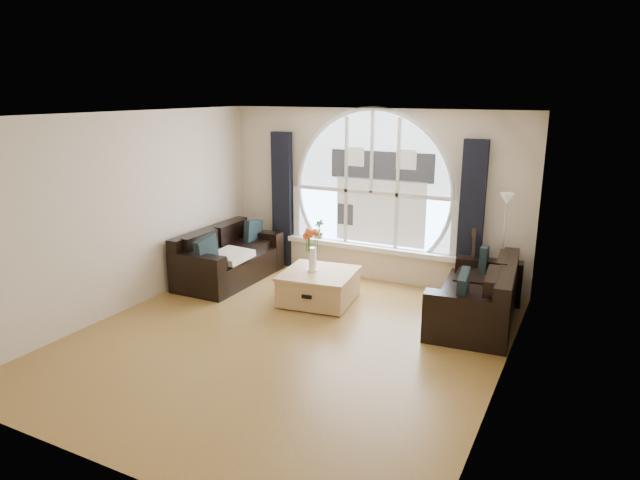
% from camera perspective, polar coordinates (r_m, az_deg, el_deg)
% --- Properties ---
extents(ground, '(5.00, 5.50, 0.01)m').
position_cam_1_polar(ground, '(6.98, -3.40, -10.08)').
color(ground, brown).
rests_on(ground, ground).
extents(ceiling, '(5.00, 5.50, 0.01)m').
position_cam_1_polar(ceiling, '(6.33, -3.78, 12.64)').
color(ceiling, silver).
rests_on(ceiling, ground).
extents(wall_back, '(5.00, 0.01, 2.70)m').
position_cam_1_polar(wall_back, '(8.95, 5.39, 4.60)').
color(wall_back, beige).
rests_on(wall_back, ground).
extents(wall_front, '(5.00, 0.01, 2.70)m').
position_cam_1_polar(wall_front, '(4.50, -21.74, -7.07)').
color(wall_front, beige).
rests_on(wall_front, ground).
extents(wall_left, '(0.01, 5.50, 2.70)m').
position_cam_1_polar(wall_left, '(8.06, -19.11, 2.67)').
color(wall_left, beige).
rests_on(wall_left, ground).
extents(wall_right, '(0.01, 5.50, 2.70)m').
position_cam_1_polar(wall_right, '(5.72, 18.57, -2.12)').
color(wall_right, beige).
rests_on(wall_right, ground).
extents(attic_slope, '(0.92, 5.50, 0.72)m').
position_cam_1_polar(attic_slope, '(5.57, 16.36, 8.14)').
color(attic_slope, silver).
rests_on(attic_slope, ground).
extents(arched_window, '(2.60, 0.06, 2.15)m').
position_cam_1_polar(arched_window, '(8.88, 5.36, 6.31)').
color(arched_window, silver).
rests_on(arched_window, wall_back).
extents(window_sill, '(2.90, 0.22, 0.08)m').
position_cam_1_polar(window_sill, '(9.05, 5.03, -0.74)').
color(window_sill, white).
rests_on(window_sill, wall_back).
extents(window_frame, '(2.76, 0.08, 2.15)m').
position_cam_1_polar(window_frame, '(8.85, 5.29, 6.29)').
color(window_frame, white).
rests_on(window_frame, wall_back).
extents(neighbor_house, '(1.70, 0.02, 1.50)m').
position_cam_1_polar(neighbor_house, '(8.83, 6.21, 5.42)').
color(neighbor_house, silver).
rests_on(neighbor_house, wall_back).
extents(curtain_left, '(0.35, 0.12, 2.30)m').
position_cam_1_polar(curtain_left, '(9.58, -3.86, 4.10)').
color(curtain_left, black).
rests_on(curtain_left, ground).
extents(curtain_right, '(0.35, 0.12, 2.30)m').
position_cam_1_polar(curtain_right, '(8.43, 15.21, 2.10)').
color(curtain_right, black).
rests_on(curtain_right, ground).
extents(sofa_left, '(0.94, 1.86, 0.82)m').
position_cam_1_polar(sofa_left, '(9.05, -9.25, -1.62)').
color(sofa_left, black).
rests_on(sofa_left, ground).
extents(sofa_right, '(1.09, 1.92, 0.82)m').
position_cam_1_polar(sofa_right, '(7.61, 15.71, -5.23)').
color(sofa_right, black).
rests_on(sofa_right, ground).
extents(coffee_chest, '(1.12, 1.12, 0.49)m').
position_cam_1_polar(coffee_chest, '(8.06, -0.11, -4.66)').
color(coffee_chest, tan).
rests_on(coffee_chest, ground).
extents(throw_blanket, '(0.60, 0.60, 0.10)m').
position_cam_1_polar(throw_blanket, '(8.70, -9.12, -1.60)').
color(throw_blanket, silver).
rests_on(throw_blanket, sofa_left).
extents(vase_flowers, '(0.24, 0.24, 0.70)m').
position_cam_1_polar(vase_flowers, '(7.92, -0.77, -0.51)').
color(vase_flowers, white).
rests_on(vase_flowers, coffee_chest).
extents(floor_lamp, '(0.24, 0.24, 1.60)m').
position_cam_1_polar(floor_lamp, '(8.26, 18.15, -0.89)').
color(floor_lamp, '#B2B2B2').
rests_on(floor_lamp, ground).
extents(guitar, '(0.40, 0.31, 1.06)m').
position_cam_1_polar(guitar, '(8.47, 15.37, -2.20)').
color(guitar, olive).
rests_on(guitar, ground).
extents(potted_plant, '(0.19, 0.16, 0.32)m').
position_cam_1_polar(potted_plant, '(9.36, -0.04, 1.12)').
color(potted_plant, '#1E6023').
rests_on(potted_plant, window_sill).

